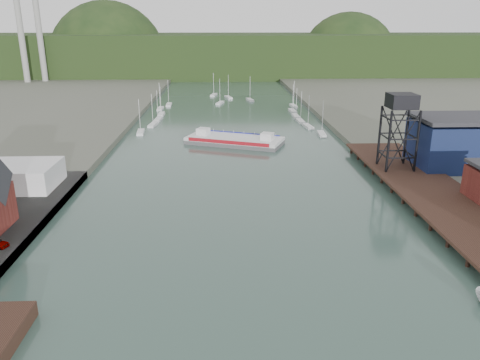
{
  "coord_description": "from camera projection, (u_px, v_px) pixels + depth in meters",
  "views": [
    {
      "loc": [
        -2.68,
        -38.09,
        31.63
      ],
      "look_at": [
        0.68,
        45.13,
        4.0
      ],
      "focal_mm": 35.0,
      "sensor_mm": 36.0,
      "label": 1
    }
  ],
  "objects": [
    {
      "name": "east_pier",
      "position": [
        429.0,
        188.0,
        89.68
      ],
      "size": [
        14.0,
        70.0,
        2.45
      ],
      "color": "black",
      "rests_on": "ground"
    },
    {
      "name": "white_shed",
      "position": [
        9.0,
        176.0,
        90.71
      ],
      "size": [
        18.0,
        12.0,
        4.5
      ],
      "primitive_type": "cube",
      "color": "silver",
      "rests_on": "west_quay"
    },
    {
      "name": "smokestacks",
      "position": [
        30.0,
        28.0,
        253.18
      ],
      "size": [
        11.2,
        8.2,
        60.0
      ],
      "color": "gray",
      "rests_on": "ground"
    },
    {
      "name": "marina_sailboats",
      "position": [
        229.0,
        112.0,
        177.4
      ],
      "size": [
        57.71,
        92.65,
        0.9
      ],
      "color": "silver",
      "rests_on": "ground"
    },
    {
      "name": "chain_ferry",
      "position": [
        234.0,
        140.0,
        130.7
      ],
      "size": [
        28.39,
        19.53,
        3.8
      ],
      "rotation": [
        0.0,
        0.0,
        -0.38
      ],
      "color": "#515154",
      "rests_on": "ground"
    },
    {
      "name": "distant_hills",
      "position": [
        219.0,
        57.0,
        328.56
      ],
      "size": [
        500.0,
        120.0,
        80.0
      ],
      "color": "black",
      "rests_on": "ground"
    },
    {
      "name": "lift_tower",
      "position": [
        401.0,
        106.0,
        97.61
      ],
      "size": [
        6.5,
        6.5,
        16.0
      ],
      "color": "black",
      "rests_on": "east_pier"
    },
    {
      "name": "blue_shed",
      "position": [
        461.0,
        143.0,
        102.78
      ],
      "size": [
        20.5,
        14.5,
        11.3
      ],
      "color": "#0C1B37",
      "rests_on": "east_land"
    }
  ]
}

